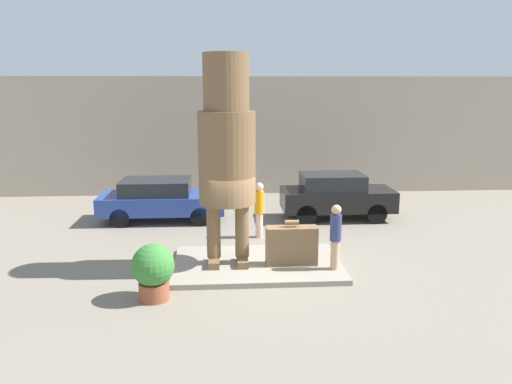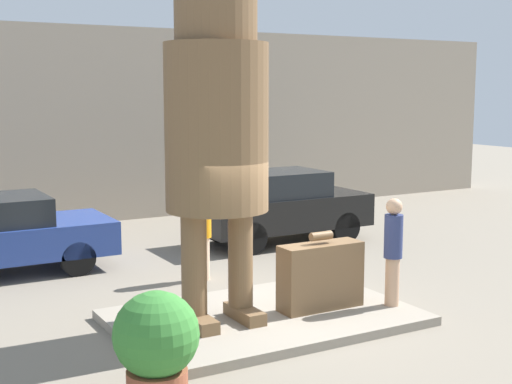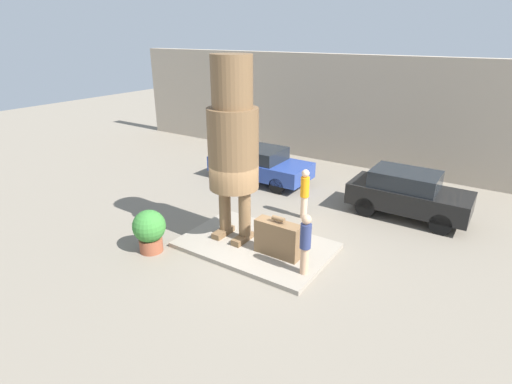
{
  "view_description": "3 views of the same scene",
  "coord_description": "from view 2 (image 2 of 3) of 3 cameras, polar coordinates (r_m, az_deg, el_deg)",
  "views": [
    {
      "loc": [
        -0.88,
        -12.65,
        4.79
      ],
      "look_at": [
        -0.05,
        -0.2,
        2.11
      ],
      "focal_mm": 35.0,
      "sensor_mm": 36.0,
      "label": 1
    },
    {
      "loc": [
        -5.25,
        -9.02,
        3.49
      ],
      "look_at": [
        -0.28,
        -0.25,
        2.05
      ],
      "focal_mm": 50.0,
      "sensor_mm": 36.0,
      "label": 2
    },
    {
      "loc": [
        5.88,
        -8.88,
        6.1
      ],
      "look_at": [
        0.08,
        -0.12,
        1.87
      ],
      "focal_mm": 28.0,
      "sensor_mm": 36.0,
      "label": 3
    }
  ],
  "objects": [
    {
      "name": "pedestal",
      "position": [
        10.99,
        0.66,
        -10.01
      ],
      "size": [
        4.45,
        2.91,
        0.14
      ],
      "color": "gray",
      "rests_on": "ground_plane"
    },
    {
      "name": "statue_figure",
      "position": [
        10.07,
        -3.19,
        7.11
      ],
      "size": [
        1.47,
        1.47,
        5.43
      ],
      "color": "brown",
      "rests_on": "pedestal"
    },
    {
      "name": "building_backdrop",
      "position": [
        19.34,
        -13.78,
        5.2
      ],
      "size": [
        28.0,
        0.6,
        5.15
      ],
      "color": "tan",
      "rests_on": "ground_plane"
    },
    {
      "name": "tourist",
      "position": [
        11.32,
        10.91,
        -4.36
      ],
      "size": [
        0.29,
        0.29,
        1.7
      ],
      "color": "tan",
      "rests_on": "pedestal"
    },
    {
      "name": "worker_hivis",
      "position": [
        13.16,
        -4.26,
        -2.88
      ],
      "size": [
        0.3,
        0.3,
        1.79
      ],
      "color": "beige",
      "rests_on": "ground_plane"
    },
    {
      "name": "planter_pot",
      "position": [
        8.13,
        -7.97,
        -11.93
      ],
      "size": [
        0.97,
        0.97,
        1.31
      ],
      "color": "brown",
      "rests_on": "ground_plane"
    },
    {
      "name": "ground_plane",
      "position": [
        11.01,
        0.66,
        -10.35
      ],
      "size": [
        60.0,
        60.0,
        0.0
      ],
      "primitive_type": "plane",
      "color": "gray"
    },
    {
      "name": "giant_suitcase",
      "position": [
        11.11,
        5.18,
        -6.68
      ],
      "size": [
        1.35,
        0.45,
        1.21
      ],
      "color": "brown",
      "rests_on": "pedestal"
    },
    {
      "name": "parked_car_black",
      "position": [
        16.37,
        1.95,
        -1.04
      ],
      "size": [
        4.01,
        1.71,
        1.66
      ],
      "color": "black",
      "rests_on": "ground_plane"
    }
  ]
}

